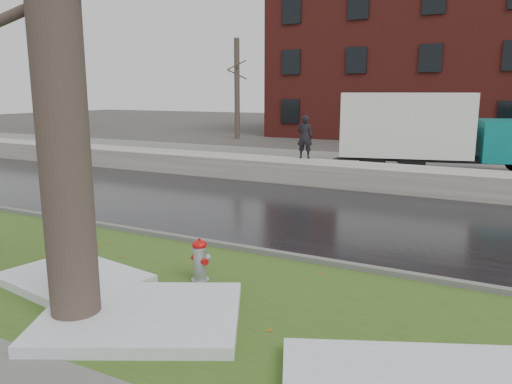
% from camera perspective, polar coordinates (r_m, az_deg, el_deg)
% --- Properties ---
extents(ground, '(120.00, 120.00, 0.00)m').
position_cam_1_polar(ground, '(9.06, -5.49, -8.52)').
color(ground, '#47423D').
rests_on(ground, ground).
extents(verge, '(60.00, 4.50, 0.04)m').
position_cam_1_polar(verge, '(8.11, -10.41, -10.96)').
color(verge, '#344E1A').
rests_on(verge, ground).
extents(road, '(60.00, 7.00, 0.03)m').
position_cam_1_polar(road, '(12.89, 5.51, -2.41)').
color(road, black).
rests_on(road, ground).
extents(parking_lot, '(60.00, 9.00, 0.03)m').
position_cam_1_polar(parking_lot, '(20.87, 14.41, 2.59)').
color(parking_lot, slate).
rests_on(parking_lot, ground).
extents(curb, '(60.00, 0.15, 0.14)m').
position_cam_1_polar(curb, '(9.84, -2.30, -6.41)').
color(curb, slate).
rests_on(curb, ground).
extents(snowbank, '(60.00, 1.60, 0.75)m').
position_cam_1_polar(snowbank, '(16.71, 11.01, 1.87)').
color(snowbank, beige).
rests_on(snowbank, ground).
extents(brick_building, '(26.00, 12.00, 10.00)m').
position_cam_1_polar(brick_building, '(37.25, 24.21, 13.37)').
color(brick_building, maroon).
rests_on(brick_building, ground).
extents(bg_tree_left, '(1.40, 1.62, 6.50)m').
position_cam_1_polar(bg_tree_left, '(33.56, -2.18, 11.81)').
color(bg_tree_left, brown).
rests_on(bg_tree_left, ground).
extents(bg_tree_center, '(1.40, 1.62, 6.50)m').
position_cam_1_polar(bg_tree_center, '(34.79, 10.01, 11.63)').
color(bg_tree_center, brown).
rests_on(bg_tree_center, ground).
extents(fire_hydrant, '(0.37, 0.35, 0.74)m').
position_cam_1_polar(fire_hydrant, '(8.15, -6.42, -7.61)').
color(fire_hydrant, '#94979B').
rests_on(fire_hydrant, verge).
extents(tree, '(1.60, 1.84, 8.02)m').
position_cam_1_polar(tree, '(6.75, -22.18, 19.15)').
color(tree, brown).
rests_on(tree, verge).
extents(box_truck, '(9.22, 3.93, 3.05)m').
position_cam_1_polar(box_truck, '(20.14, 19.40, 6.58)').
color(box_truck, black).
rests_on(box_truck, ground).
extents(worker, '(0.62, 0.48, 1.53)m').
position_cam_1_polar(worker, '(17.78, 5.59, 6.29)').
color(worker, black).
rests_on(worker, snowbank).
extents(snow_patch_near, '(3.23, 2.97, 0.16)m').
position_cam_1_polar(snow_patch_near, '(7.07, -12.97, -13.63)').
color(snow_patch_near, silver).
rests_on(snow_patch_near, verge).
extents(snow_patch_far, '(2.42, 1.92, 0.14)m').
position_cam_1_polar(snow_patch_far, '(8.69, -20.12, -9.30)').
color(snow_patch_far, silver).
rests_on(snow_patch_far, verge).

